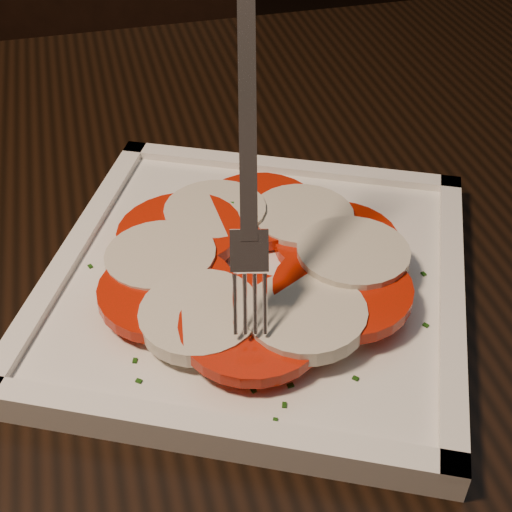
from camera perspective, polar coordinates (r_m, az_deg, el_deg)
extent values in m
plane|color=black|center=(1.28, 6.00, -17.22)|extent=(6.00, 6.00, 0.00)
cube|color=black|center=(0.54, 1.79, 0.48)|extent=(1.30, 0.95, 0.04)
cube|color=black|center=(1.16, -10.90, 6.84)|extent=(0.47, 0.47, 0.04)
cylinder|color=black|center=(1.23, -19.13, -7.61)|extent=(0.04, 0.04, 0.41)
cylinder|color=black|center=(1.16, -2.02, -8.24)|extent=(0.04, 0.04, 0.41)
cylinder|color=black|center=(1.48, -15.45, 2.68)|extent=(0.04, 0.04, 0.41)
cylinder|color=black|center=(1.43, -1.41, 2.64)|extent=(0.04, 0.04, 0.41)
cube|color=white|center=(0.47, 0.00, -2.08)|extent=(0.34, 0.34, 0.01)
cylinder|color=red|center=(0.49, 6.41, 1.20)|extent=(0.09, 0.09, 0.01)
cylinder|color=beige|center=(0.51, 3.74, 3.08)|extent=(0.07, 0.07, 0.01)
cylinder|color=red|center=(0.51, 0.26, 3.74)|extent=(0.09, 0.09, 0.01)
cylinder|color=beige|center=(0.51, -3.28, 3.46)|extent=(0.07, 0.07, 0.01)
cylinder|color=red|center=(0.49, -6.14, 1.94)|extent=(0.09, 0.09, 0.01)
cylinder|color=beige|center=(0.47, -7.62, -0.19)|extent=(0.07, 0.07, 0.01)
cylinder|color=red|center=(0.44, -7.12, -2.80)|extent=(0.09, 0.09, 0.01)
cylinder|color=beige|center=(0.42, -4.50, -4.77)|extent=(0.07, 0.07, 0.01)
cylinder|color=red|center=(0.41, -0.32, -5.69)|extent=(0.09, 0.09, 0.01)
cylinder|color=beige|center=(0.42, 3.98, -4.77)|extent=(0.07, 0.07, 0.01)
cylinder|color=red|center=(0.44, 6.92, -2.70)|extent=(0.09, 0.09, 0.01)
cylinder|color=beige|center=(0.46, 7.76, 0.12)|extent=(0.07, 0.07, 0.01)
cube|color=#12510D|center=(0.49, -2.74, 2.80)|extent=(0.02, 0.04, 0.01)
cube|color=#12510D|center=(0.45, 7.26, -2.21)|extent=(0.03, 0.04, 0.00)
cube|color=#12510D|center=(0.43, 1.33, -4.41)|extent=(0.03, 0.04, 0.00)
cube|color=#12510D|center=(0.44, 5.18, -2.50)|extent=(0.03, 0.01, 0.00)
cube|color=#12510D|center=(0.46, 6.16, -0.44)|extent=(0.04, 0.02, 0.00)
cube|color=#12510D|center=(0.47, -4.70, 0.96)|extent=(0.03, 0.03, 0.00)
cube|color=#12510D|center=(0.44, 1.94, -2.94)|extent=(0.04, 0.02, 0.00)
cube|color=#143B0A|center=(0.48, -13.12, -0.81)|extent=(0.00, 0.00, 0.00)
cube|color=#143B0A|center=(0.39, 2.28, -11.82)|extent=(0.00, 0.00, 0.00)
cube|color=#143B0A|center=(0.52, -8.20, 2.99)|extent=(0.00, 0.00, 0.00)
cube|color=#143B0A|center=(0.46, -12.23, -3.20)|extent=(0.00, 0.00, 0.00)
cube|color=#143B0A|center=(0.40, 2.78, -10.30)|extent=(0.00, 0.00, 0.00)
cube|color=#143B0A|center=(0.50, -9.54, 1.54)|extent=(0.00, 0.00, 0.00)
cube|color=#143B0A|center=(0.48, 13.26, -1.41)|extent=(0.00, 0.00, 0.00)
cube|color=#143B0A|center=(0.39, 1.54, -13.03)|extent=(0.00, 0.00, 0.00)
cube|color=#143B0A|center=(0.41, -4.90, -8.63)|extent=(0.00, 0.00, 0.00)
cube|color=#143B0A|center=(0.53, 8.41, 3.62)|extent=(0.00, 0.00, 0.00)
cube|color=#143B0A|center=(0.53, -0.87, 4.67)|extent=(0.00, 0.00, 0.00)
cube|color=#143B0A|center=(0.52, 7.50, 3.10)|extent=(0.00, 0.00, 0.00)
cube|color=#143B0A|center=(0.54, -0.23, 4.94)|extent=(0.00, 0.00, 0.00)
cube|color=#143B0A|center=(0.41, 7.97, -9.67)|extent=(0.00, 0.00, 0.00)
cube|color=#143B0A|center=(0.52, -5.34, 3.46)|extent=(0.00, 0.00, 0.00)
cube|color=#143B0A|center=(0.53, -5.23, 4.21)|extent=(0.00, 0.00, 0.00)
cube|color=#143B0A|center=(0.52, -6.66, 3.12)|extent=(0.00, 0.00, 0.00)
cube|color=#143B0A|center=(0.42, -9.66, -8.25)|extent=(0.00, 0.00, 0.00)
cube|color=#143B0A|center=(0.44, 13.43, -5.41)|extent=(0.00, 0.00, 0.00)
cube|color=#143B0A|center=(0.41, -9.35, -9.84)|extent=(0.00, 0.00, 0.00)
cube|color=#143B0A|center=(0.40, -0.21, -10.67)|extent=(0.00, 0.00, 0.00)
cube|color=#143B0A|center=(0.46, -12.10, -3.80)|extent=(0.00, 0.00, 0.00)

